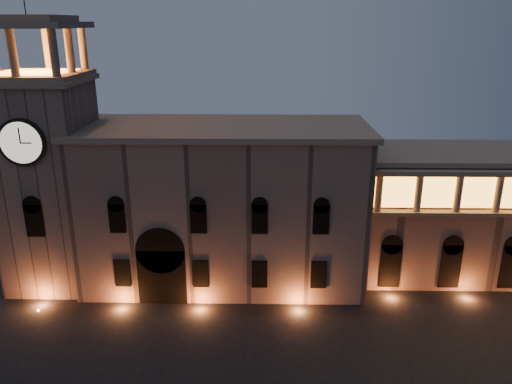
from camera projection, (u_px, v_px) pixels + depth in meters
The scene contains 2 objects.
government_building at pixel (223, 205), 54.65m from camera, with size 30.80×12.80×17.60m.
clock_tower at pixel (48, 174), 52.85m from camera, with size 9.80×9.80×32.40m.
Camera 1 is at (2.43, -29.26, 27.76)m, focal length 35.00 mm.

